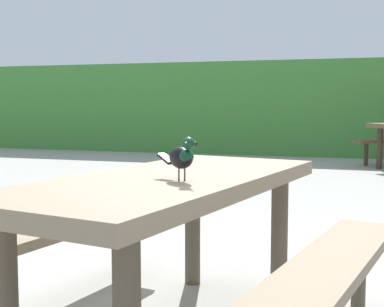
% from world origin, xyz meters
% --- Properties ---
extents(hedge_wall, '(28.00, 1.55, 1.91)m').
position_xyz_m(hedge_wall, '(0.00, 9.19, 0.96)').
color(hedge_wall, '#428438').
rests_on(hedge_wall, ground).
extents(picnic_table_foreground, '(1.97, 1.99, 0.74)m').
position_xyz_m(picnic_table_foreground, '(-0.18, -0.19, 0.56)').
color(picnic_table_foreground, '#84725B').
rests_on(picnic_table_foreground, ground).
extents(bird_grackle, '(0.24, 0.20, 0.18)m').
position_xyz_m(bird_grackle, '(-0.07, -0.34, 0.84)').
color(bird_grackle, black).
rests_on(bird_grackle, picnic_table_foreground).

